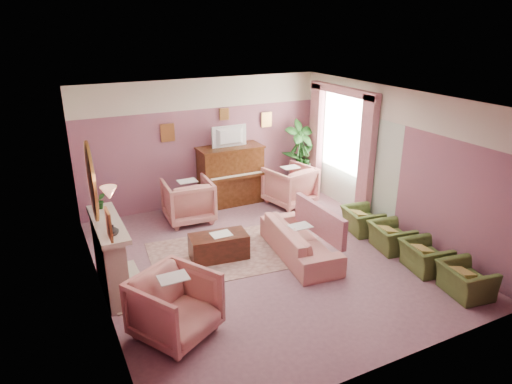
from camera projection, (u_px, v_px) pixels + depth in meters
name	position (u px, v px, depth m)	size (l,w,h in m)	color
floor	(266.00, 258.00, 8.06)	(5.50, 6.00, 0.01)	#805863
ceiling	(267.00, 99.00, 7.06)	(5.50, 6.00, 0.01)	white
wall_back	(203.00, 143.00, 10.07)	(5.50, 0.02, 2.80)	#714862
wall_front	(392.00, 266.00, 5.05)	(5.50, 0.02, 2.80)	#714862
wall_left	(94.00, 213.00, 6.41)	(0.02, 6.00, 2.80)	#714862
wall_right	(394.00, 162.00, 8.70)	(0.02, 6.00, 2.80)	#714862
picture_rail_band	(201.00, 94.00, 9.68)	(5.50, 0.01, 0.65)	beige
stripe_panel	(350.00, 161.00, 9.90)	(0.01, 3.00, 2.15)	beige
fireplace_surround	(110.00, 258.00, 6.95)	(0.30, 1.40, 1.10)	#BCB099
fireplace_inset	(117.00, 265.00, 7.04)	(0.18, 0.72, 0.68)	black
fire_ember	(121.00, 275.00, 7.12)	(0.06, 0.54, 0.10)	red
mantel_shelf	(107.00, 224.00, 6.76)	(0.40, 1.55, 0.07)	#BCB099
hearth	(126.00, 285.00, 7.22)	(0.55, 1.50, 0.02)	#BCB099
mirror_frame	(92.00, 182.00, 6.46)	(0.04, 0.72, 1.20)	#B27F3D
mirror_glass	(93.00, 182.00, 6.47)	(0.01, 0.60, 1.06)	silver
sconce_shade	(109.00, 193.00, 5.55)	(0.20, 0.20, 0.16)	#FFA87E
piano	(231.00, 176.00, 10.27)	(1.40, 0.60, 1.30)	#44220E
piano_keyshelf	(237.00, 177.00, 9.96)	(1.30, 0.12, 0.06)	#44220E
piano_keys	(237.00, 176.00, 9.94)	(1.20, 0.08, 0.02)	beige
piano_top	(230.00, 147.00, 10.04)	(1.45, 0.65, 0.04)	#44220E
television	(231.00, 135.00, 9.89)	(0.80, 0.12, 0.48)	black
print_back_left	(168.00, 133.00, 9.59)	(0.30, 0.03, 0.38)	#B27F3D
print_back_right	(266.00, 120.00, 10.54)	(0.26, 0.03, 0.34)	#B27F3D
print_back_mid	(224.00, 114.00, 10.03)	(0.22, 0.03, 0.26)	#B27F3D
print_left_wall	(109.00, 225.00, 5.31)	(0.03, 0.28, 0.36)	#B27F3D
window_blind	(344.00, 130.00, 9.87)	(0.03, 1.40, 1.80)	beige
curtain_left	(367.00, 160.00, 9.21)	(0.16, 0.34, 2.60)	#A05E67
curtain_right	(316.00, 139.00, 10.75)	(0.16, 0.34, 2.60)	#A05E67
pelmet	(343.00, 90.00, 9.53)	(0.16, 2.20, 0.16)	#A05E67
mantel_plant	(101.00, 201.00, 7.16)	(0.16, 0.16, 0.28)	#1B4A18
mantel_vase	(113.00, 230.00, 6.30)	(0.16, 0.16, 0.16)	beige
area_rug	(222.00, 254.00, 8.19)	(2.50, 1.80, 0.01)	#987065
coffee_table	(219.00, 246.00, 8.00)	(1.00, 0.50, 0.45)	#3A1A11
table_paper	(221.00, 234.00, 7.94)	(0.35, 0.28, 0.01)	white
sofa	(300.00, 235.00, 8.04)	(0.66, 1.98, 0.80)	tan
sofa_throw	(319.00, 220.00, 8.13)	(0.10, 1.50, 0.55)	#A05E67
floral_armchair_left	(188.00, 198.00, 9.41)	(0.94, 0.94, 0.98)	tan
floral_armchair_right	(290.00, 183.00, 10.27)	(0.94, 0.94, 0.98)	tan
floral_armchair_front	(175.00, 303.00, 5.95)	(0.94, 0.94, 0.98)	tan
olive_chair_a	(466.00, 276.00, 6.91)	(0.52, 0.74, 0.64)	#475B27
olive_chair_b	(425.00, 252.00, 7.59)	(0.52, 0.74, 0.64)	#475B27
olive_chair_c	(391.00, 233.00, 8.28)	(0.52, 0.74, 0.64)	#475B27
olive_chair_d	(362.00, 217.00, 8.96)	(0.52, 0.74, 0.64)	#475B27
side_table	(299.00, 177.00, 11.10)	(0.52, 0.52, 0.70)	silver
side_plant_big	(300.00, 157.00, 10.91)	(0.30, 0.30, 0.34)	#1B4A18
side_plant_small	(307.00, 158.00, 10.89)	(0.16, 0.16, 0.28)	#1B4A18
palm_pot	(298.00, 186.00, 11.05)	(0.34, 0.34, 0.34)	#AA4C33
palm_plant	(300.00, 150.00, 10.73)	(0.76, 0.76, 1.44)	#1B4A18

